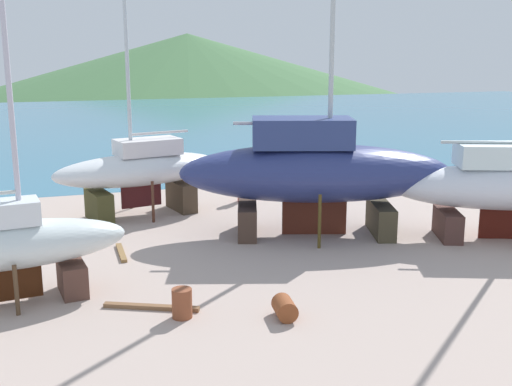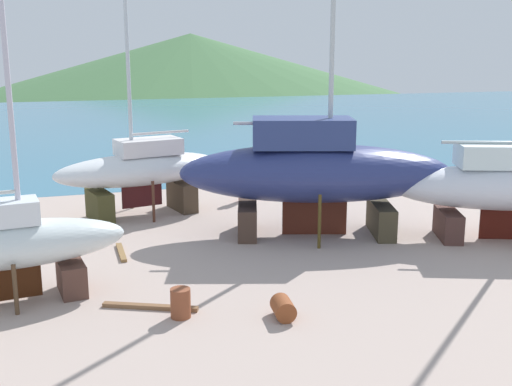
{
  "view_description": "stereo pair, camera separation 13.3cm",
  "coord_description": "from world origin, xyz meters",
  "views": [
    {
      "loc": [
        -8.47,
        -22.21,
        6.93
      ],
      "look_at": [
        -1.72,
        -0.95,
        1.88
      ],
      "focal_mm": 44.28,
      "sensor_mm": 36.0,
      "label": 1
    },
    {
      "loc": [
        -8.34,
        -22.25,
        6.93
      ],
      "look_at": [
        -1.72,
        -0.95,
        1.88
      ],
      "focal_mm": 44.28,
      "sensor_mm": 36.0,
      "label": 2
    }
  ],
  "objects": [
    {
      "name": "timber_short_cross",
      "position": [
        -6.6,
        -0.81,
        0.05
      ],
      "size": [
        0.2,
        1.96,
        0.11
      ],
      "primitive_type": "cube",
      "rotation": [
        0.0,
        0.0,
        1.57
      ],
      "color": "olive",
      "rests_on": "ground"
    },
    {
      "name": "ground_plane",
      "position": [
        0.0,
        -1.79,
        0.0
      ],
      "size": [
        43.87,
        43.87,
        0.0
      ],
      "primitive_type": "plane",
      "color": "#B39D92"
    },
    {
      "name": "worker",
      "position": [
        -0.4,
        5.49,
        0.87
      ],
      "size": [
        0.48,
        0.33,
        1.68
      ],
      "rotation": [
        0.0,
        0.0,
        4.49
      ],
      "color": "maroon",
      "rests_on": "ground"
    },
    {
      "name": "sailboat_far_slipway",
      "position": [
        -5.16,
        4.36,
        1.96
      ],
      "size": [
        7.75,
        4.02,
        12.11
      ],
      "rotation": [
        0.0,
        0.0,
        3.36
      ],
      "color": "#434021",
      "rests_on": "ground"
    },
    {
      "name": "sailboat_small_center",
      "position": [
        -9.93,
        -4.26,
        1.68
      ],
      "size": [
        6.56,
        2.61,
        11.26
      ],
      "rotation": [
        0.0,
        0.0,
        0.13
      ],
      "color": "#52342B",
      "rests_on": "ground"
    },
    {
      "name": "sailboat_large_starboard",
      "position": [
        0.71,
        -0.54,
        2.49
      ],
      "size": [
        10.78,
        6.07,
        16.83
      ],
      "rotation": [
        0.0,
        0.0,
        -0.29
      ],
      "color": "#423A28",
      "rests_on": "ground"
    },
    {
      "name": "sailboat_mid_port",
      "position": [
        7.43,
        -3.31,
        2.04
      ],
      "size": [
        9.29,
        5.53,
        12.95
      ],
      "rotation": [
        0.0,
        0.0,
        -0.36
      ],
      "color": "#4F331A",
      "rests_on": "ground"
    },
    {
      "name": "sea_water",
      "position": [
        0.0,
        39.86,
        0.0
      ],
      "size": [
        132.97,
        61.36,
        0.01
      ],
      "primitive_type": "cube",
      "color": "teal",
      "rests_on": "ground"
    },
    {
      "name": "timber_long_aft",
      "position": [
        -6.31,
        -5.92,
        0.06
      ],
      "size": [
        2.51,
        1.3,
        0.12
      ],
      "primitive_type": "cube",
      "rotation": [
        0.0,
        0.0,
        2.71
      ],
      "color": "brown",
      "rests_on": "ground"
    },
    {
      "name": "timber_plank_near",
      "position": [
        -10.09,
        1.9,
        0.08
      ],
      "size": [
        1.31,
        0.8,
        0.16
      ],
      "primitive_type": "cube",
      "rotation": [
        0.0,
        0.0,
        2.69
      ],
      "color": "brown",
      "rests_on": "ground"
    },
    {
      "name": "headland_hill",
      "position": [
        20.68,
        120.38,
        0.0
      ],
      "size": [
        153.37,
        153.37,
        21.3
      ],
      "primitive_type": "cone",
      "color": "#436E41",
      "rests_on": "ground"
    },
    {
      "name": "barrel_blue_faded",
      "position": [
        -3.03,
        -7.58,
        0.28
      ],
      "size": [
        0.65,
        0.87,
        0.56
      ],
      "primitive_type": "cylinder",
      "rotation": [
        1.57,
        0.0,
        3.03
      ],
      "color": "brown",
      "rests_on": "ground"
    },
    {
      "name": "barrel_ochre",
      "position": [
        -5.61,
        -6.72,
        0.4
      ],
      "size": [
        0.74,
        0.74,
        0.8
      ],
      "primitive_type": "cylinder",
      "rotation": [
        0.0,
        0.0,
        0.98
      ],
      "color": "brown",
      "rests_on": "ground"
    }
  ]
}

